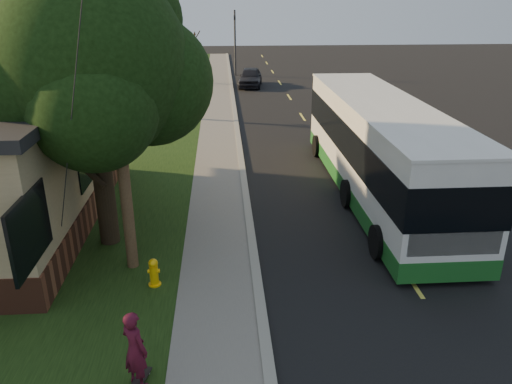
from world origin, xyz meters
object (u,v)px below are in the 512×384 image
(traffic_signal, at_px, (235,38))
(distant_car, at_px, (250,77))
(leafy_tree, at_px, (92,66))
(transit_bus, at_px, (379,147))
(bare_tree_far, at_px, (193,58))
(utility_pole, at_px, (115,98))
(fire_hydrant, at_px, (154,272))
(skateboarder, at_px, (135,349))
(bare_tree_near, at_px, (174,82))
(skateboard_main, at_px, (138,383))

(traffic_signal, bearing_deg, distant_car, -79.65)
(leafy_tree, height_order, transit_bus, leafy_tree)
(bare_tree_far, bearing_deg, traffic_signal, 48.81)
(utility_pole, bearing_deg, transit_bus, 30.42)
(fire_hydrant, distance_m, bare_tree_far, 30.04)
(leafy_tree, bearing_deg, distant_car, 77.64)
(fire_hydrant, bearing_deg, distant_car, 81.82)
(transit_bus, bearing_deg, distant_car, 98.21)
(utility_pole, distance_m, skateboarder, 5.87)
(leafy_tree, height_order, traffic_signal, leafy_tree)
(skateboarder, distance_m, distant_car, 32.22)
(bare_tree_near, xyz_separation_m, skateboard_main, (1.00, -21.51, -2.02))
(utility_pole, bearing_deg, bare_tree_near, 90.66)
(transit_bus, relative_size, distant_car, 3.01)
(bare_tree_far, bearing_deg, utility_pole, -90.60)
(skateboard_main, bearing_deg, distant_car, 82.88)
(traffic_signal, height_order, distant_car, traffic_signal)
(fire_hydrant, xyz_separation_m, distant_car, (4.10, 28.53, 0.29))
(transit_bus, bearing_deg, utility_pole, -149.58)
(distant_car, bearing_deg, skateboarder, -90.30)
(bare_tree_far, bearing_deg, distant_car, -18.14)
(bare_tree_near, distance_m, skateboard_main, 21.62)
(fire_hydrant, relative_size, leafy_tree, 0.09)
(utility_pole, distance_m, bare_tree_far, 29.13)
(leafy_tree, bearing_deg, skateboard_main, -74.82)
(bare_tree_far, bearing_deg, skateboard_main, -89.15)
(skateboarder, bearing_deg, fire_hydrant, -47.60)
(skateboarder, bearing_deg, distant_car, -56.40)
(fire_hydrant, relative_size, utility_pole, 0.08)
(traffic_signal, bearing_deg, bare_tree_far, -131.19)
(leafy_tree, bearing_deg, utility_pole, -62.40)
(skateboarder, relative_size, skateboard_main, 1.76)
(bare_tree_far, relative_size, skateboarder, 2.51)
(bare_tree_near, bearing_deg, leafy_tree, -92.50)
(traffic_signal, height_order, skateboarder, traffic_signal)
(leafy_tree, distance_m, distant_car, 26.86)
(traffic_signal, distance_m, skateboard_main, 37.75)
(fire_hydrant, height_order, distant_car, distant_car)
(bare_tree_near, xyz_separation_m, transit_bus, (8.29, -12.25, -0.32))
(traffic_signal, bearing_deg, bare_tree_near, -104.04)
(utility_pole, height_order, bare_tree_near, utility_pole)
(distant_car, bearing_deg, bare_tree_near, -108.57)
(skateboarder, bearing_deg, skateboard_main, 130.73)
(skateboard_main, bearing_deg, bare_tree_far, 90.85)
(fire_hydrant, xyz_separation_m, skateboard_main, (0.10, -3.51, -0.30))
(leafy_tree, distance_m, bare_tree_far, 27.56)
(fire_hydrant, height_order, bare_tree_near, bare_tree_near)
(fire_hydrant, distance_m, leafy_tree, 5.65)
(fire_hydrant, distance_m, distant_car, 28.82)
(transit_bus, xyz_separation_m, skateboarder, (-7.29, -9.19, -0.96))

